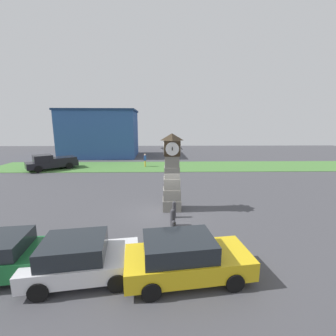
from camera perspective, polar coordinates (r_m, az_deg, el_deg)
ground_plane at (r=14.12m, az=-0.38°, el=-11.63°), size 83.80×83.80×0.00m
clock_tower at (r=14.18m, az=0.99°, el=-1.68°), size 1.35×1.32×4.90m
bollard_near_tower at (r=13.49m, az=1.56°, el=-10.43°), size 0.22×0.22×1.01m
bollard_mid_row at (r=12.50m, az=1.23°, el=-12.38°), size 0.28×0.28×0.96m
bollard_far_row at (r=11.28m, az=1.44°, el=-15.29°), size 0.23×0.23×0.91m
car_navy_sedan at (r=10.66m, az=-36.55°, el=-17.50°), size 4.15×2.45×1.51m
car_near_tower at (r=9.23m, az=-21.22°, el=-20.53°), size 4.15×2.51×1.50m
car_by_building at (r=8.68m, az=4.34°, el=-21.66°), size 4.67×2.47×1.58m
pickup_truck at (r=30.23m, az=-27.39°, el=1.38°), size 5.63×4.90×1.85m
pedestrian_crossing_lot at (r=28.72m, az=-5.85°, el=2.18°), size 0.28×0.42×1.66m
warehouse_blue_far at (r=39.36m, az=-16.70°, el=8.45°), size 12.26×9.28×7.61m
grass_verge_far at (r=29.13m, az=6.22°, el=0.45°), size 50.28×6.90×0.04m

